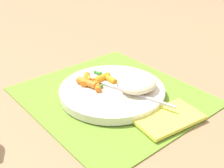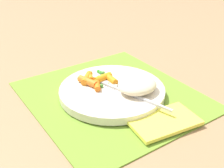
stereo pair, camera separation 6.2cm
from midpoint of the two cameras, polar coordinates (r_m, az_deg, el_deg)
ground_plane at (r=0.71m, az=2.48°, el=-2.51°), size 2.40×2.40×0.00m
placemat at (r=0.71m, az=2.48°, el=-2.30°), size 0.41×0.38×0.01m
plate at (r=0.70m, az=2.50°, el=-1.44°), size 0.25×0.25×0.02m
rice_mound at (r=0.68m, az=7.59°, el=-0.28°), size 0.08×0.09×0.03m
carrot_portion at (r=0.72m, az=-0.78°, el=0.80°), size 0.09×0.08×0.02m
pea_scatter at (r=0.73m, az=-0.05°, el=1.09°), size 0.08×0.07×0.01m
fork at (r=0.68m, az=5.36°, el=-1.69°), size 0.20×0.07×0.01m
napkin at (r=0.62m, az=12.96°, el=-7.25°), size 0.10×0.15×0.01m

